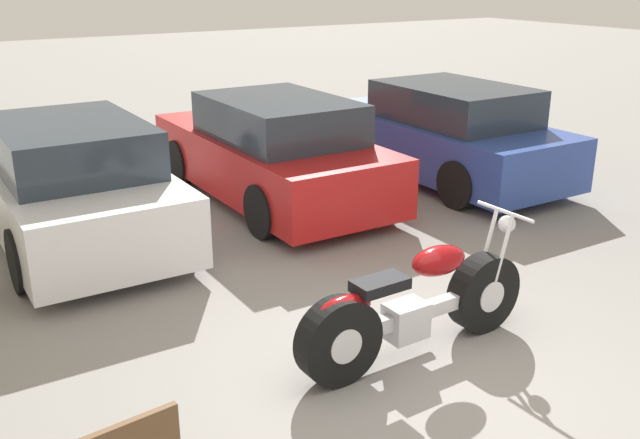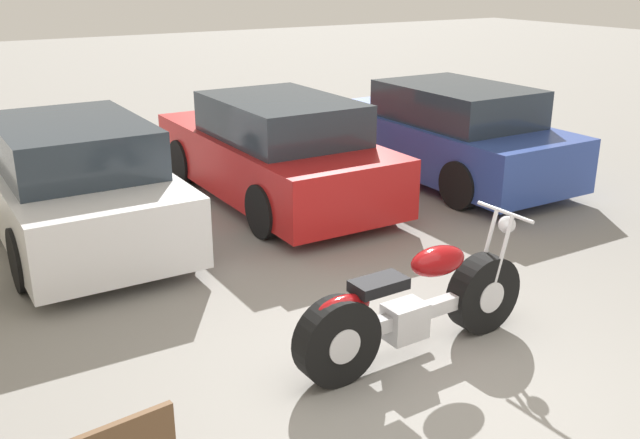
# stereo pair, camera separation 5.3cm
# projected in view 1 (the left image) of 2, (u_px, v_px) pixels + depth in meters

# --- Properties ---
(ground_plane) EXTENTS (60.00, 60.00, 0.00)m
(ground_plane) POSITION_uv_depth(u_px,v_px,m) (421.00, 385.00, 5.47)
(ground_plane) COLOR gray
(motorcycle) EXTENTS (2.24, 0.62, 1.08)m
(motorcycle) POSITION_uv_depth(u_px,v_px,m) (414.00, 308.00, 5.76)
(motorcycle) COLOR black
(motorcycle) RESTS_ON ground_plane
(parked_car_white) EXTENTS (1.80, 4.21, 1.42)m
(parked_car_white) POSITION_uv_depth(u_px,v_px,m) (71.00, 183.00, 8.23)
(parked_car_white) COLOR white
(parked_car_white) RESTS_ON ground_plane
(parked_car_red) EXTENTS (1.80, 4.21, 1.42)m
(parked_car_red) POSITION_uv_depth(u_px,v_px,m) (272.00, 152.00, 9.62)
(parked_car_red) COLOR red
(parked_car_red) RESTS_ON ground_plane
(parked_car_blue) EXTENTS (1.80, 4.21, 1.42)m
(parked_car_blue) POSITION_uv_depth(u_px,v_px,m) (443.00, 134.00, 10.63)
(parked_car_blue) COLOR #2D479E
(parked_car_blue) RESTS_ON ground_plane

